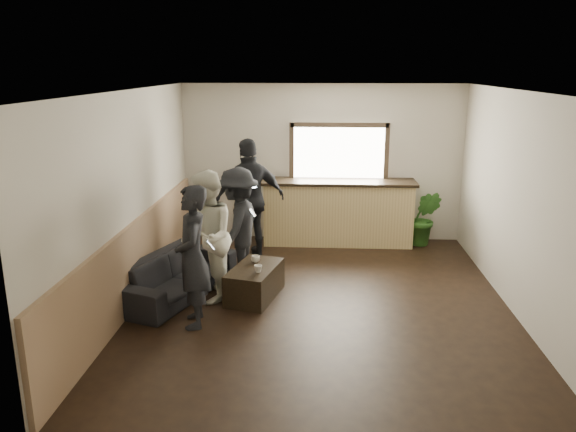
# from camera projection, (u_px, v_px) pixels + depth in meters

# --- Properties ---
(ground) EXTENTS (5.00, 6.00, 0.01)m
(ground) POSITION_uv_depth(u_px,v_px,m) (320.00, 303.00, 7.56)
(ground) COLOR black
(room_shell) EXTENTS (5.01, 6.01, 2.80)m
(room_shell) POSITION_uv_depth(u_px,v_px,m) (264.00, 196.00, 7.22)
(room_shell) COLOR silver
(room_shell) RESTS_ON ground
(bar_counter) EXTENTS (2.70, 0.68, 2.13)m
(bar_counter) POSITION_uv_depth(u_px,v_px,m) (338.00, 208.00, 9.98)
(bar_counter) COLOR tan
(bar_counter) RESTS_ON ground
(sofa) EXTENTS (1.43, 2.16, 0.59)m
(sofa) POSITION_uv_depth(u_px,v_px,m) (177.00, 275.00, 7.78)
(sofa) COLOR black
(sofa) RESTS_ON ground
(coffee_table) EXTENTS (0.77, 1.09, 0.44)m
(coffee_table) POSITION_uv_depth(u_px,v_px,m) (255.00, 282.00, 7.71)
(coffee_table) COLOR black
(coffee_table) RESTS_ON ground
(cup_a) EXTENTS (0.17, 0.17, 0.09)m
(cup_a) POSITION_uv_depth(u_px,v_px,m) (255.00, 259.00, 7.84)
(cup_a) COLOR silver
(cup_a) RESTS_ON coffee_table
(cup_b) EXTENTS (0.15, 0.15, 0.10)m
(cup_b) POSITION_uv_depth(u_px,v_px,m) (258.00, 269.00, 7.45)
(cup_b) COLOR silver
(cup_b) RESTS_ON coffee_table
(potted_plant) EXTENTS (0.64, 0.57, 0.99)m
(potted_plant) POSITION_uv_depth(u_px,v_px,m) (424.00, 218.00, 9.88)
(potted_plant) COLOR #2D6623
(potted_plant) RESTS_ON ground
(person_a) EXTENTS (0.55, 0.71, 1.75)m
(person_a) POSITION_uv_depth(u_px,v_px,m) (193.00, 257.00, 6.73)
(person_a) COLOR black
(person_a) RESTS_ON ground
(person_b) EXTENTS (0.87, 1.01, 1.78)m
(person_b) POSITION_uv_depth(u_px,v_px,m) (207.00, 237.00, 7.47)
(person_b) COLOR silver
(person_b) RESTS_ON ground
(person_c) EXTENTS (0.84, 1.21, 1.71)m
(person_c) POSITION_uv_depth(u_px,v_px,m) (238.00, 226.00, 8.10)
(person_c) COLOR black
(person_c) RESTS_ON ground
(person_d) EXTENTS (1.26, 0.90, 1.98)m
(person_d) POSITION_uv_depth(u_px,v_px,m) (250.00, 199.00, 9.13)
(person_d) COLOR black
(person_d) RESTS_ON ground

